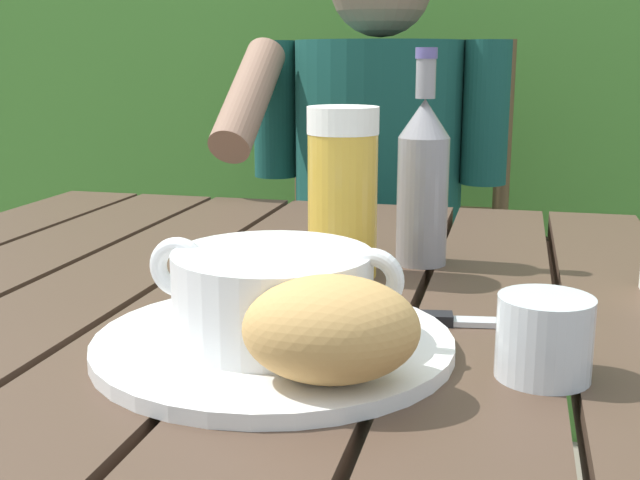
{
  "coord_description": "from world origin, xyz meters",
  "views": [
    {
      "loc": [
        0.15,
        -0.8,
        1.0
      ],
      "look_at": [
        -0.01,
        -0.11,
        0.84
      ],
      "focal_mm": 45.43,
      "sensor_mm": 36.0,
      "label": 1
    }
  ],
  "objects_px": {
    "person_eating": "(373,202)",
    "water_glass_small": "(544,337)",
    "serving_plate": "(274,344)",
    "chair_near_diner": "(388,293)",
    "table_knife": "(449,320)",
    "bread_roll": "(331,329)",
    "beer_bottle": "(423,178)",
    "beer_glass": "(343,192)",
    "soup_bowl": "(273,292)"
  },
  "relations": [
    {
      "from": "serving_plate",
      "to": "bread_roll",
      "type": "xyz_separation_m",
      "value": [
        0.06,
        -0.08,
        0.04
      ]
    },
    {
      "from": "chair_near_diner",
      "to": "beer_bottle",
      "type": "height_order",
      "value": "chair_near_diner"
    },
    {
      "from": "chair_near_diner",
      "to": "water_glass_small",
      "type": "xyz_separation_m",
      "value": [
        0.29,
        -1.11,
        0.31
      ]
    },
    {
      "from": "person_eating",
      "to": "soup_bowl",
      "type": "height_order",
      "value": "person_eating"
    },
    {
      "from": "bread_roll",
      "to": "table_knife",
      "type": "relative_size",
      "value": 0.82
    },
    {
      "from": "table_knife",
      "to": "soup_bowl",
      "type": "bearing_deg",
      "value": -143.3
    },
    {
      "from": "chair_near_diner",
      "to": "serving_plate",
      "type": "bearing_deg",
      "value": -86.06
    },
    {
      "from": "soup_bowl",
      "to": "beer_bottle",
      "type": "bearing_deg",
      "value": 75.06
    },
    {
      "from": "person_eating",
      "to": "serving_plate",
      "type": "bearing_deg",
      "value": -85.02
    },
    {
      "from": "water_glass_small",
      "to": "serving_plate",
      "type": "bearing_deg",
      "value": 178.53
    },
    {
      "from": "serving_plate",
      "to": "bread_roll",
      "type": "height_order",
      "value": "bread_roll"
    },
    {
      "from": "table_knife",
      "to": "serving_plate",
      "type": "bearing_deg",
      "value": -143.3
    },
    {
      "from": "beer_bottle",
      "to": "bread_roll",
      "type": "bearing_deg",
      "value": -92.59
    },
    {
      "from": "person_eating",
      "to": "beer_bottle",
      "type": "relative_size",
      "value": 5.14
    },
    {
      "from": "bread_roll",
      "to": "beer_bottle",
      "type": "distance_m",
      "value": 0.39
    },
    {
      "from": "beer_bottle",
      "to": "water_glass_small",
      "type": "relative_size",
      "value": 3.43
    },
    {
      "from": "serving_plate",
      "to": "beer_bottle",
      "type": "xyz_separation_m",
      "value": [
        0.08,
        0.31,
        0.09
      ]
    },
    {
      "from": "soup_bowl",
      "to": "table_knife",
      "type": "distance_m",
      "value": 0.17
    },
    {
      "from": "bread_roll",
      "to": "beer_glass",
      "type": "distance_m",
      "value": 0.32
    },
    {
      "from": "water_glass_small",
      "to": "table_knife",
      "type": "bearing_deg",
      "value": 126.43
    },
    {
      "from": "chair_near_diner",
      "to": "water_glass_small",
      "type": "height_order",
      "value": "chair_near_diner"
    },
    {
      "from": "beer_glass",
      "to": "soup_bowl",
      "type": "bearing_deg",
      "value": -91.26
    },
    {
      "from": "chair_near_diner",
      "to": "table_knife",
      "type": "bearing_deg",
      "value": -78.32
    },
    {
      "from": "bread_roll",
      "to": "table_knife",
      "type": "bearing_deg",
      "value": 68.8
    },
    {
      "from": "person_eating",
      "to": "table_knife",
      "type": "xyz_separation_m",
      "value": [
        0.21,
        -0.81,
        0.05
      ]
    },
    {
      "from": "soup_bowl",
      "to": "bread_roll",
      "type": "bearing_deg",
      "value": -49.4
    },
    {
      "from": "bread_roll",
      "to": "beer_glass",
      "type": "bearing_deg",
      "value": 100.76
    },
    {
      "from": "bread_roll",
      "to": "beer_glass",
      "type": "relative_size",
      "value": 0.77
    },
    {
      "from": "beer_glass",
      "to": "water_glass_small",
      "type": "xyz_separation_m",
      "value": [
        0.2,
        -0.24,
        -0.06
      ]
    },
    {
      "from": "table_knife",
      "to": "water_glass_small",
      "type": "bearing_deg",
      "value": -53.57
    },
    {
      "from": "serving_plate",
      "to": "water_glass_small",
      "type": "bearing_deg",
      "value": -1.47
    },
    {
      "from": "bread_roll",
      "to": "person_eating",
      "type": "bearing_deg",
      "value": 98.33
    },
    {
      "from": "beer_glass",
      "to": "water_glass_small",
      "type": "height_order",
      "value": "beer_glass"
    },
    {
      "from": "beer_glass",
      "to": "beer_bottle",
      "type": "distance_m",
      "value": 0.1
    },
    {
      "from": "beer_glass",
      "to": "table_knife",
      "type": "relative_size",
      "value": 1.06
    },
    {
      "from": "soup_bowl",
      "to": "beer_bottle",
      "type": "xyz_separation_m",
      "value": [
        0.08,
        0.31,
        0.05
      ]
    },
    {
      "from": "person_eating",
      "to": "beer_glass",
      "type": "distance_m",
      "value": 0.69
    },
    {
      "from": "beer_bottle",
      "to": "water_glass_small",
      "type": "xyz_separation_m",
      "value": [
        0.13,
        -0.31,
        -0.07
      ]
    },
    {
      "from": "person_eating",
      "to": "soup_bowl",
      "type": "bearing_deg",
      "value": -85.02
    },
    {
      "from": "water_glass_small",
      "to": "person_eating",
      "type": "bearing_deg",
      "value": 107.52
    },
    {
      "from": "bread_roll",
      "to": "water_glass_small",
      "type": "xyz_separation_m",
      "value": [
        0.14,
        0.07,
        -0.02
      ]
    },
    {
      "from": "person_eating",
      "to": "water_glass_small",
      "type": "xyz_separation_m",
      "value": [
        0.29,
        -0.91,
        0.07
      ]
    },
    {
      "from": "table_knife",
      "to": "beer_bottle",
      "type": "bearing_deg",
      "value": 103.51
    },
    {
      "from": "chair_near_diner",
      "to": "beer_bottle",
      "type": "distance_m",
      "value": 0.9
    },
    {
      "from": "chair_near_diner",
      "to": "person_eating",
      "type": "relative_size",
      "value": 0.84
    },
    {
      "from": "person_eating",
      "to": "beer_glass",
      "type": "height_order",
      "value": "person_eating"
    },
    {
      "from": "bread_roll",
      "to": "water_glass_small",
      "type": "distance_m",
      "value": 0.16
    },
    {
      "from": "serving_plate",
      "to": "water_glass_small",
      "type": "relative_size",
      "value": 4.13
    },
    {
      "from": "beer_glass",
      "to": "person_eating",
      "type": "bearing_deg",
      "value": 97.18
    },
    {
      "from": "table_knife",
      "to": "chair_near_diner",
      "type": "bearing_deg",
      "value": 101.68
    }
  ]
}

